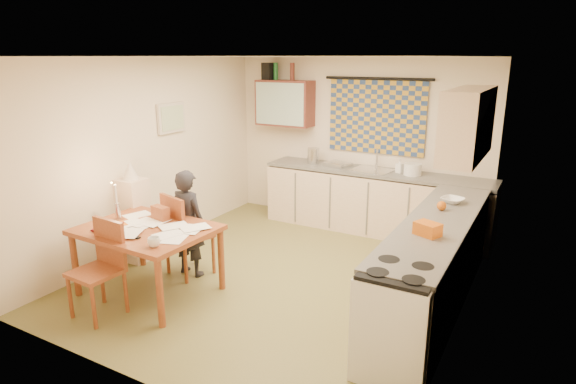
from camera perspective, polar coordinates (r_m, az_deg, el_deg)
The scene contains 44 objects.
floor at distance 5.80m, azimuth -0.59°, elevation -9.88°, with size 4.00×4.50×0.02m, color brown.
ceiling at distance 5.23m, azimuth -0.67°, elevation 15.87°, with size 4.00×4.50×0.02m, color white.
wall_back at distance 7.39m, azimuth 8.17°, elevation 5.85°, with size 4.00×0.02×2.50m, color beige.
wall_front at distance 3.68m, azimuth -18.47°, elevation -4.93°, with size 4.00×0.02×2.50m, color beige.
wall_left at distance 6.59m, azimuth -16.02°, elevation 4.21°, with size 0.02×4.50×2.50m, color beige.
wall_right at distance 4.74m, azimuth 20.96°, elevation -0.57°, with size 0.02×4.50×2.50m, color beige.
window_blind at distance 7.19m, azimuth 10.43°, elevation 8.71°, with size 1.45×0.03×1.05m, color navy.
curtain_rod at distance 7.13m, azimuth 10.59°, elevation 13.08°, with size 0.04×0.04×1.60m, color black.
wall_cabinet at distance 7.64m, azimuth -0.37°, elevation 10.49°, with size 0.90×0.34×0.70m, color #58251D.
wall_cabinet_glass at distance 7.49m, azimuth -1.02°, elevation 10.39°, with size 0.84×0.02×0.64m, color #99B2A5.
upper_cabinet_right at distance 5.19m, azimuth 20.58°, elevation 7.58°, with size 0.34×1.30×0.70m, color beige.
framed_print at distance 6.78m, azimuth -13.66°, elevation 8.54°, with size 0.04×0.50×0.40m, color beige.
print_canvas at distance 6.76m, azimuth -13.51°, elevation 8.53°, with size 0.01×0.42×0.32m, color silver.
counter_back at distance 7.14m, azimuth 10.22°, elevation -1.17°, with size 3.30×0.62×0.92m.
counter_right at distance 5.19m, azimuth 16.95°, elevation -8.18°, with size 0.62×2.95×0.92m.
stove at distance 4.07m, azimuth 12.79°, elevation -14.84°, with size 0.59×0.59×0.91m.
sink at distance 7.05m, azimuth 9.91°, elevation 2.23°, with size 0.55×0.45×0.10m, color silver.
tap at distance 7.18m, azimuth 10.48°, elevation 3.91°, with size 0.03×0.03×0.28m, color silver.
dish_rack at distance 7.22m, azimuth 5.92°, elevation 3.28°, with size 0.35×0.30×0.06m, color silver.
kettle at distance 7.37m, azimuth 3.02°, elevation 4.31°, with size 0.18×0.18×0.24m, color silver.
mixing_bowl at distance 6.86m, azimuth 14.56°, elevation 2.61°, with size 0.24×0.24×0.16m, color white.
soap_bottle at distance 6.95m, azimuth 13.11°, elevation 3.03°, with size 0.11×0.11×0.19m, color white.
bowl at distance 5.69m, azimuth 18.94°, elevation -0.93°, with size 0.30×0.30×0.06m, color white.
orange_bag at distance 4.59m, azimuth 16.21°, elevation -4.23°, with size 0.22×0.16×0.12m, color #CD5E10.
fruit_orange at distance 5.37m, azimuth 17.74°, elevation -1.56°, with size 0.10×0.10×0.10m, color #CD5E10.
speaker at distance 7.75m, azimuth -2.24°, elevation 14.11°, with size 0.16×0.20×0.26m, color black.
bottle_green at distance 7.69m, azimuth -1.47°, elevation 14.11°, with size 0.07×0.07×0.26m, color #195926.
bottle_brown at distance 7.55m, azimuth 0.51°, elevation 14.08°, with size 0.07×0.07×0.26m, color #58251D.
dining_table at distance 5.47m, azimuth -16.14°, elevation -7.73°, with size 1.40×1.08×0.75m.
chair_far at distance 5.83m, azimuth -11.68°, elevation -6.67°, with size 0.56×0.56×0.99m.
chair_near at distance 5.20m, azimuth -21.48°, elevation -10.45°, with size 0.46×0.46×0.96m.
person at distance 5.71m, azimuth -11.72°, elevation -3.64°, with size 0.47×0.31×1.27m, color black.
shelf_stand at distance 6.31m, azimuth -17.71°, elevation -3.21°, with size 0.32×0.30×1.06m, color beige.
lampshade at distance 6.14m, azimuth -18.21°, elevation 2.46°, with size 0.20×0.20×0.22m, color beige.
letter_rack at distance 5.50m, azimuth -14.89°, elevation -2.46°, with size 0.22×0.10×0.16m, color brown.
mug at distance 4.77m, azimuth -15.61°, elevation -5.74°, with size 0.13×0.13×0.09m, color white.
magazine at distance 5.50m, azimuth -21.56°, elevation -3.79°, with size 0.30×0.35×0.03m, color maroon.
book at distance 5.55m, azimuth -20.21°, elevation -3.51°, with size 0.26×0.29×0.02m, color #CD5E10.
orange_box at distance 5.33m, azimuth -20.95°, elevation -4.25°, with size 0.12×0.08×0.04m, color #CD5E10.
eyeglasses at distance 5.07m, azimuth -17.78°, elevation -5.12°, with size 0.13×0.04×0.02m, color black.
candle_holder at distance 5.69m, azimuth -19.54°, elevation -2.13°, with size 0.06×0.06×0.18m, color silver.
candle at distance 5.61m, azimuth -19.75°, elevation -0.27°, with size 0.02×0.02×0.22m, color white.
candle_flame at distance 5.63m, azimuth -20.19°, elevation 1.02°, with size 0.02×0.02×0.02m, color #FFCC66.
papers at distance 5.30m, azimuth -15.38°, elevation -4.01°, with size 1.19×0.85×0.02m.
Camera 1 is at (2.60, -4.54, 2.50)m, focal length 30.00 mm.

